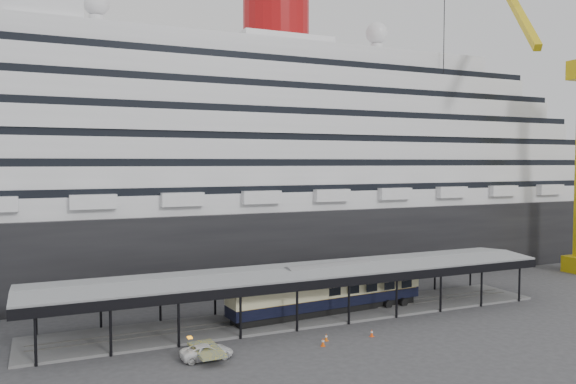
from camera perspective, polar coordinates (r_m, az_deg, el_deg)
name	(u,v)px	position (r m, az deg, el deg)	size (l,w,h in m)	color
ground	(328,330)	(56.49, 4.06, -13.82)	(200.00, 200.00, 0.00)	#373739
cruise_ship	(227,149)	(83.71, -6.25, 4.36)	(130.00, 30.00, 43.90)	black
platform_canopy	(306,295)	(60.18, 1.79, -10.43)	(56.00, 9.18, 5.30)	slate
port_truck	(207,352)	(48.98, -8.25, -15.76)	(2.03, 4.41, 1.23)	white
pullman_carriage	(328,289)	(61.30, 4.11, -9.85)	(22.98, 4.85, 22.40)	black
traffic_cone_left	(326,337)	(53.20, 3.90, -14.50)	(0.45, 0.45, 0.69)	#DD5C0C
traffic_cone_mid	(323,342)	(51.74, 3.57, -14.96)	(0.52, 0.52, 0.78)	#D84D0C
traffic_cone_right	(372,333)	(54.86, 8.51, -13.97)	(0.45, 0.45, 0.71)	#F7490D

